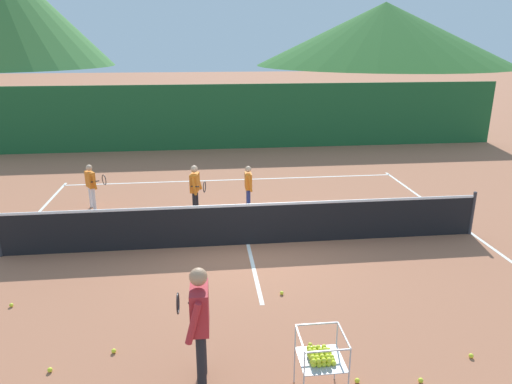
{
  "coord_description": "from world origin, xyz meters",
  "views": [
    {
      "loc": [
        -0.93,
        -9.67,
        4.41
      ],
      "look_at": [
        0.2,
        0.14,
        1.19
      ],
      "focal_mm": 32.88,
      "sensor_mm": 36.0,
      "label": 1
    }
  ],
  "objects_px": {
    "tennis_ball_6": "(50,370)",
    "tennis_ball_8": "(310,345)",
    "tennis_ball_0": "(421,380)",
    "instructor": "(199,316)",
    "tennis_ball_10": "(471,356)",
    "tennis_net": "(248,224)",
    "tennis_ball_7": "(114,351)",
    "student_2": "(248,184)",
    "student_0": "(91,182)",
    "tennis_ball_5": "(282,293)",
    "ball_cart": "(320,357)",
    "student_1": "(195,186)",
    "tennis_ball_9": "(11,305)",
    "tennis_ball_2": "(357,381)"
  },
  "relations": [
    {
      "from": "student_2",
      "to": "tennis_ball_7",
      "type": "distance_m",
      "value": 6.45
    },
    {
      "from": "tennis_ball_7",
      "to": "student_0",
      "type": "bearing_deg",
      "value": 104.01
    },
    {
      "from": "student_2",
      "to": "ball_cart",
      "type": "xyz_separation_m",
      "value": [
        0.21,
        -7.07,
        -0.14
      ]
    },
    {
      "from": "tennis_ball_6",
      "to": "tennis_ball_5",
      "type": "bearing_deg",
      "value": 25.34
    },
    {
      "from": "student_1",
      "to": "tennis_ball_7",
      "type": "bearing_deg",
      "value": -101.93
    },
    {
      "from": "instructor",
      "to": "tennis_ball_9",
      "type": "xyz_separation_m",
      "value": [
        -3.27,
        2.24,
        -0.98
      ]
    },
    {
      "from": "instructor",
      "to": "tennis_ball_7",
      "type": "bearing_deg",
      "value": 150.05
    },
    {
      "from": "tennis_ball_7",
      "to": "tennis_ball_5",
      "type": "bearing_deg",
      "value": 26.35
    },
    {
      "from": "student_2",
      "to": "instructor",
      "type": "bearing_deg",
      "value": -101.09
    },
    {
      "from": "student_1",
      "to": "tennis_ball_7",
      "type": "xyz_separation_m",
      "value": [
        -1.18,
        -5.59,
        -0.78
      ]
    },
    {
      "from": "tennis_ball_9",
      "to": "student_0",
      "type": "bearing_deg",
      "value": 85.86
    },
    {
      "from": "tennis_net",
      "to": "ball_cart",
      "type": "xyz_separation_m",
      "value": [
        0.45,
        -4.81,
        0.1
      ]
    },
    {
      "from": "tennis_ball_2",
      "to": "tennis_ball_7",
      "type": "bearing_deg",
      "value": 163.1
    },
    {
      "from": "tennis_net",
      "to": "tennis_ball_7",
      "type": "height_order",
      "value": "tennis_net"
    },
    {
      "from": "tennis_ball_7",
      "to": "tennis_ball_8",
      "type": "distance_m",
      "value": 2.92
    },
    {
      "from": "instructor",
      "to": "tennis_ball_6",
      "type": "height_order",
      "value": "instructor"
    },
    {
      "from": "student_2",
      "to": "tennis_ball_6",
      "type": "distance_m",
      "value": 7.1
    },
    {
      "from": "student_1",
      "to": "tennis_ball_9",
      "type": "distance_m",
      "value": 5.24
    },
    {
      "from": "instructor",
      "to": "tennis_ball_10",
      "type": "xyz_separation_m",
      "value": [
        3.9,
        0.03,
        -0.98
      ]
    },
    {
      "from": "tennis_ball_6",
      "to": "tennis_ball_7",
      "type": "bearing_deg",
      "value": 21.83
    },
    {
      "from": "student_2",
      "to": "ball_cart",
      "type": "relative_size",
      "value": 1.37
    },
    {
      "from": "tennis_ball_6",
      "to": "tennis_ball_7",
      "type": "height_order",
      "value": "same"
    },
    {
      "from": "tennis_ball_0",
      "to": "tennis_ball_2",
      "type": "relative_size",
      "value": 1.0
    },
    {
      "from": "tennis_ball_6",
      "to": "tennis_ball_8",
      "type": "bearing_deg",
      "value": 2.1
    },
    {
      "from": "tennis_ball_6",
      "to": "tennis_ball_9",
      "type": "bearing_deg",
      "value": 122.75
    },
    {
      "from": "tennis_ball_0",
      "to": "tennis_ball_5",
      "type": "xyz_separation_m",
      "value": [
        -1.48,
        2.48,
        0.0
      ]
    },
    {
      "from": "student_1",
      "to": "student_2",
      "type": "relative_size",
      "value": 1.11
    },
    {
      "from": "tennis_net",
      "to": "student_0",
      "type": "distance_m",
      "value": 4.91
    },
    {
      "from": "student_0",
      "to": "tennis_ball_0",
      "type": "distance_m",
      "value": 9.62
    },
    {
      "from": "tennis_net",
      "to": "ball_cart",
      "type": "height_order",
      "value": "tennis_net"
    },
    {
      "from": "tennis_ball_0",
      "to": "tennis_ball_10",
      "type": "bearing_deg",
      "value": 23.08
    },
    {
      "from": "student_2",
      "to": "tennis_ball_2",
      "type": "relative_size",
      "value": 18.08
    },
    {
      "from": "student_2",
      "to": "tennis_ball_9",
      "type": "relative_size",
      "value": 18.08
    },
    {
      "from": "tennis_ball_6",
      "to": "instructor",
      "type": "bearing_deg",
      "value": -11.27
    },
    {
      "from": "student_0",
      "to": "student_1",
      "type": "bearing_deg",
      "value": -17.8
    },
    {
      "from": "ball_cart",
      "to": "tennis_ball_8",
      "type": "xyz_separation_m",
      "value": [
        0.12,
        1.01,
        -0.56
      ]
    },
    {
      "from": "tennis_ball_0",
      "to": "tennis_ball_6",
      "type": "bearing_deg",
      "value": 171.04
    },
    {
      "from": "student_2",
      "to": "tennis_ball_6",
      "type": "height_order",
      "value": "student_2"
    },
    {
      "from": "tennis_net",
      "to": "tennis_ball_9",
      "type": "bearing_deg",
      "value": -153.85
    },
    {
      "from": "instructor",
      "to": "tennis_ball_5",
      "type": "distance_m",
      "value": 2.74
    },
    {
      "from": "student_2",
      "to": "tennis_net",
      "type": "bearing_deg",
      "value": -96.06
    },
    {
      "from": "tennis_net",
      "to": "tennis_ball_9",
      "type": "height_order",
      "value": "tennis_net"
    },
    {
      "from": "tennis_ball_2",
      "to": "tennis_ball_10",
      "type": "bearing_deg",
      "value": 9.84
    },
    {
      "from": "ball_cart",
      "to": "tennis_ball_0",
      "type": "bearing_deg",
      "value": 2.98
    },
    {
      "from": "tennis_ball_10",
      "to": "instructor",
      "type": "bearing_deg",
      "value": -179.5
    },
    {
      "from": "tennis_net",
      "to": "instructor",
      "type": "bearing_deg",
      "value": -103.63
    },
    {
      "from": "tennis_ball_2",
      "to": "tennis_ball_7",
      "type": "distance_m",
      "value": 3.53
    },
    {
      "from": "tennis_ball_7",
      "to": "ball_cart",
      "type": "bearing_deg",
      "value": -23.11
    },
    {
      "from": "student_0",
      "to": "student_2",
      "type": "distance_m",
      "value": 4.25
    },
    {
      "from": "student_0",
      "to": "tennis_ball_0",
      "type": "xyz_separation_m",
      "value": [
        5.85,
        -7.61,
        -0.71
      ]
    }
  ]
}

